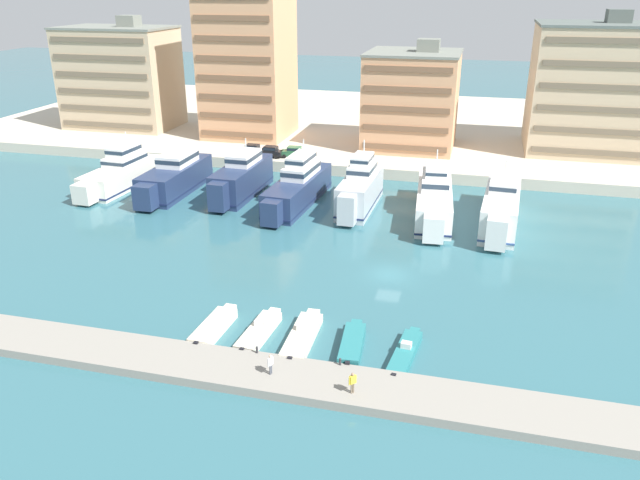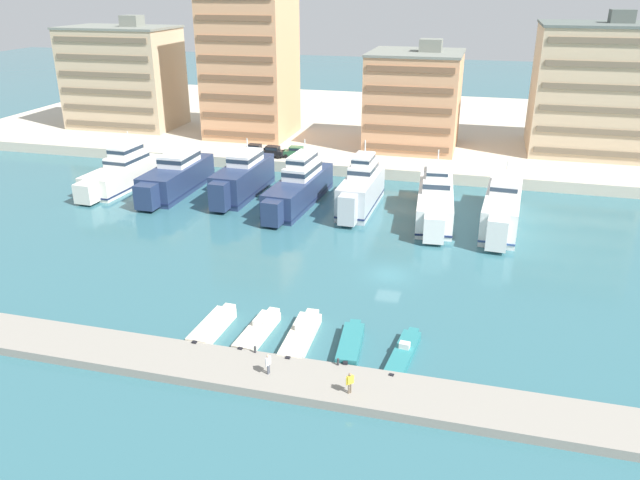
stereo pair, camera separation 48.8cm
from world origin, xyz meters
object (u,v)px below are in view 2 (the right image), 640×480
object	(u,v)px
car_green_mid_left	(296,152)
car_black_left	(272,151)
motorboat_teal_center_left	(351,344)
yacht_ivory_far_left	(123,172)
car_black_far_left	(254,149)
pedestrian_mid_deck	(268,362)
yacht_white_center_right	(435,199)
yacht_silver_center	(361,189)
motorboat_cream_mid_left	(301,336)
yacht_navy_mid_left	(243,178)
yacht_navy_left	(176,177)
yacht_navy_center_left	(299,187)
motorboat_teal_center	(403,354)
motorboat_cream_far_left	(213,326)
yacht_white_mid_right	(502,206)
motorboat_cream_left	(258,331)
pedestrian_near_edge	(350,381)

from	to	relation	value
car_green_mid_left	car_black_left	bearing A→B (deg)	-170.06
motorboat_teal_center_left	car_black_left	bearing A→B (deg)	115.48
motorboat_teal_center_left	car_black_left	size ratio (longest dim) A/B	1.66
yacht_ivory_far_left	car_black_far_left	distance (m)	21.71
yacht_ivory_far_left	pedestrian_mid_deck	size ratio (longest dim) A/B	11.02
yacht_white_center_right	motorboat_teal_center_left	bearing A→B (deg)	-96.27
yacht_silver_center	motorboat_cream_mid_left	size ratio (longest dim) A/B	1.89
yacht_navy_mid_left	yacht_white_center_right	size ratio (longest dim) A/B	0.84
yacht_navy_left	car_black_far_left	xyz separation A→B (m)	(5.83, 16.36, 0.41)
yacht_silver_center	car_black_left	bearing A→B (deg)	138.08
yacht_navy_center_left	motorboat_teal_center	distance (m)	39.32
yacht_ivory_far_left	motorboat_cream_far_left	size ratio (longest dim) A/B	2.59
car_black_far_left	yacht_navy_mid_left	bearing A→B (deg)	-75.48
car_green_mid_left	yacht_white_mid_right	bearing A→B (deg)	-28.96
motorboat_teal_center_left	yacht_white_mid_right	bearing A→B (deg)	70.12
motorboat_cream_left	car_green_mid_left	bearing A→B (deg)	103.38
yacht_navy_center_left	motorboat_cream_mid_left	xyz separation A→B (m)	(10.29, -33.87, -2.00)
motorboat_teal_center	car_green_mid_left	size ratio (longest dim) A/B	1.88
motorboat_cream_far_left	motorboat_teal_center	bearing A→B (deg)	-0.04
pedestrian_near_edge	motorboat_cream_far_left	bearing A→B (deg)	153.88
yacht_silver_center	motorboat_teal_center	xyz separation A→B (m)	(10.52, -34.58, -2.32)
motorboat_teal_center	pedestrian_mid_deck	xyz separation A→B (m)	(-9.43, -5.89, 1.35)
yacht_navy_left	car_green_mid_left	bearing A→B (deg)	52.23
pedestrian_mid_deck	motorboat_cream_left	bearing A→B (deg)	116.75
yacht_white_center_right	yacht_ivory_far_left	bearing A→B (deg)	178.77
motorboat_cream_left	car_black_far_left	distance (m)	54.33
motorboat_cream_mid_left	car_green_mid_left	xyz separation A→B (m)	(-15.96, 50.92, 2.25)
yacht_navy_center_left	yacht_silver_center	world-z (taller)	yacht_silver_center
yacht_white_mid_right	car_black_far_left	world-z (taller)	yacht_white_mid_right
yacht_silver_center	car_black_far_left	size ratio (longest dim) A/B	3.86
motorboat_cream_mid_left	car_green_mid_left	distance (m)	53.41
yacht_navy_left	motorboat_cream_left	bearing A→B (deg)	-53.94
motorboat_teal_center	motorboat_cream_far_left	bearing A→B (deg)	179.96
motorboat_teal_center	car_green_mid_left	xyz separation A→B (m)	(-24.71, 51.39, 2.29)
pedestrian_near_edge	motorboat_cream_mid_left	bearing A→B (deg)	128.94
yacht_silver_center	pedestrian_mid_deck	bearing A→B (deg)	-88.46
yacht_navy_mid_left	car_black_far_left	xyz separation A→B (m)	(-3.94, 15.21, 0.18)
motorboat_cream_left	yacht_navy_left	bearing A→B (deg)	126.06
motorboat_cream_left	motorboat_teal_center_left	world-z (taller)	motorboat_cream_left
yacht_navy_center_left	motorboat_cream_far_left	distance (m)	34.47
yacht_white_mid_right	motorboat_teal_center	bearing A→B (deg)	-102.94
car_green_mid_left	pedestrian_mid_deck	world-z (taller)	car_green_mid_left
yacht_white_mid_right	pedestrian_mid_deck	bearing A→B (deg)	-113.51
yacht_silver_center	pedestrian_near_edge	xyz separation A→B (m)	(7.54, -41.26, -0.96)
yacht_navy_center_left	yacht_white_mid_right	size ratio (longest dim) A/B	0.98
yacht_ivory_far_left	car_green_mid_left	bearing A→B (deg)	36.87
motorboat_cream_far_left	pedestrian_near_edge	world-z (taller)	pedestrian_near_edge
car_black_far_left	yacht_navy_center_left	bearing A→B (deg)	-52.73
yacht_white_mid_right	car_black_left	bearing A→B (deg)	154.49
motorboat_cream_far_left	motorboat_cream_mid_left	size ratio (longest dim) A/B	0.85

